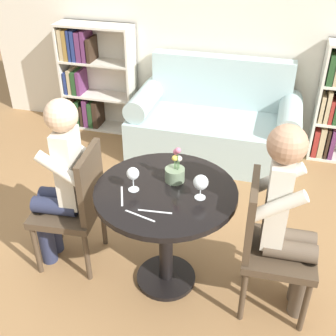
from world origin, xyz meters
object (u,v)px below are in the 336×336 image
at_px(bookshelf_left, 91,78).
at_px(wine_glass_left, 133,174).
at_px(couch, 215,125).
at_px(chair_right, 268,242).
at_px(person_right, 288,220).
at_px(wine_glass_right, 201,183).
at_px(flower_vase, 175,172).
at_px(person_left, 60,182).
at_px(chair_left, 76,203).

xyz_separation_m(bookshelf_left, wine_glass_left, (1.24, -2.10, 0.30)).
relative_size(couch, chair_right, 1.79).
height_order(person_right, wine_glass_right, person_right).
xyz_separation_m(couch, wine_glass_right, (0.21, -1.81, 0.54)).
xyz_separation_m(wine_glass_right, flower_vase, (-0.18, 0.13, -0.04)).
xyz_separation_m(person_left, person_right, (1.43, -0.02, 0.02)).
relative_size(couch, chair_left, 1.79).
bearing_deg(flower_vase, chair_left, -173.78).
xyz_separation_m(person_right, wine_glass_right, (-0.50, -0.03, 0.18)).
bearing_deg(person_right, couch, 19.55).
bearing_deg(wine_glass_left, flower_vase, 36.96).
relative_size(bookshelf_left, chair_left, 1.27).
xyz_separation_m(couch, flower_vase, (0.03, -1.68, 0.50)).
xyz_separation_m(person_left, wine_glass_right, (0.93, -0.05, 0.19)).
distance_m(chair_right, person_right, 0.20).
height_order(wine_glass_left, wine_glass_right, wine_glass_left).
bearing_deg(chair_left, chair_right, 82.93).
bearing_deg(wine_glass_right, bookshelf_left, 128.30).
xyz_separation_m(chair_left, wine_glass_left, (0.44, -0.09, 0.36)).
bearing_deg(bookshelf_left, chair_left, -68.39).
xyz_separation_m(person_right, flower_vase, (-0.68, 0.10, 0.14)).
xyz_separation_m(person_right, wine_glass_left, (-0.90, -0.05, 0.18)).
bearing_deg(flower_vase, bookshelf_left, 126.83).
bearing_deg(bookshelf_left, flower_vase, -53.17).
xyz_separation_m(person_left, flower_vase, (0.74, 0.09, 0.15)).
bearing_deg(wine_glass_left, person_right, 3.50).
bearing_deg(person_left, wine_glass_right, 81.85).
bearing_deg(couch, bookshelf_left, 169.54).
height_order(bookshelf_left, wine_glass_right, bookshelf_left).
xyz_separation_m(couch, chair_left, (-0.63, -1.75, 0.18)).
distance_m(chair_left, person_left, 0.19).
bearing_deg(wine_glass_right, flower_vase, 144.36).
xyz_separation_m(bookshelf_left, wine_glass_right, (1.63, -2.07, 0.29)).
distance_m(chair_left, flower_vase, 0.73).
bearing_deg(person_right, chair_right, 91.58).
bearing_deg(person_left, chair_right, 83.63).
relative_size(bookshelf_left, chair_right, 1.27).
height_order(chair_left, flower_vase, flower_vase).
bearing_deg(chair_left, person_left, -86.43).
relative_size(chair_left, person_right, 0.72).
xyz_separation_m(chair_right, person_left, (-1.34, 0.02, 0.16)).
distance_m(bookshelf_left, wine_glass_right, 2.65).
relative_size(chair_left, flower_vase, 3.84).
distance_m(chair_right, wine_glass_right, 0.55).
bearing_deg(person_right, wine_glass_right, 90.81).
height_order(person_right, wine_glass_left, person_right).
height_order(chair_left, wine_glass_right, same).
relative_size(bookshelf_left, wine_glass_left, 7.58).
height_order(person_left, person_right, person_right).
xyz_separation_m(couch, bookshelf_left, (-1.42, 0.26, 0.25)).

